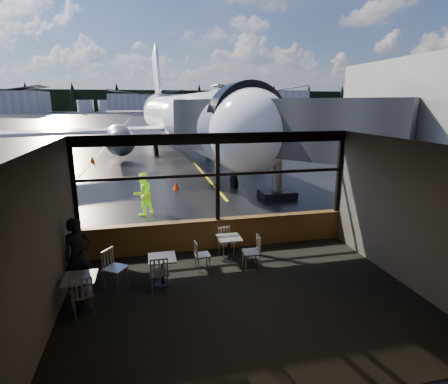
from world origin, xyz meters
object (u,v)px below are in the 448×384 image
object	(u,v)px
cafe_table_left	(81,293)
passenger	(78,255)
cone_wing	(92,159)
chair_mid_s	(159,273)
chair_mid_w	(115,269)
cone_nose	(176,185)
jet_bridge	(269,142)
chair_near_w	(202,255)
chair_near_n	(226,242)
chair_near_e	(251,252)
airliner	(184,87)
cafe_table_mid	(163,271)
cafe_table_near	(229,249)
chair_left_s	(82,294)
ground_crew	(143,194)

from	to	relation	value
cafe_table_left	passenger	xyz separation A→B (m)	(-0.16, 0.87, 0.51)
cone_wing	chair_mid_s	bearing A→B (deg)	-78.48
chair_mid_w	cone_nose	world-z (taller)	chair_mid_w
jet_bridge	passenger	xyz separation A→B (m)	(-7.29, -7.19, -1.71)
chair_near_w	cone_nose	distance (m)	9.06
chair_near_n	chair_mid_s	size ratio (longest dim) A/B	0.92
chair_near_e	chair_near_n	bearing A→B (deg)	29.34
chair_near_e	airliner	bearing A→B (deg)	1.37
airliner	chair_near_w	bearing A→B (deg)	-100.77
cafe_table_mid	chair_near_n	world-z (taller)	chair_near_n
cafe_table_near	chair_left_s	xyz separation A→B (m)	(-3.61, -1.83, 0.11)
chair_near_n	cone_wing	distance (m)	19.66
cafe_table_mid	cafe_table_left	world-z (taller)	cafe_table_left
airliner	cone_wing	bearing A→B (deg)	-171.47
cone_wing	chair_left_s	bearing A→B (deg)	-83.17
cafe_table_left	cone_nose	bearing A→B (deg)	73.98
airliner	cone_wing	size ratio (longest dim) A/B	81.30
chair_near_e	cone_wing	xyz separation A→B (m)	(-6.56, 19.62, -0.24)
airliner	jet_bridge	xyz separation A→B (m)	(2.27, -14.35, -3.05)
chair_near_n	chair_near_e	bearing A→B (deg)	105.90
cafe_table_left	ground_crew	distance (m)	6.63
cafe_table_left	chair_mid_w	size ratio (longest dim) A/B	0.77
chair_mid_s	chair_mid_w	world-z (taller)	chair_mid_w
cafe_table_left	chair_near_n	xyz separation A→B (m)	(3.66, 1.92, 0.05)
chair_left_s	ground_crew	distance (m)	6.84
chair_near_w	chair_mid_s	bearing A→B (deg)	-58.30
chair_near_e	chair_left_s	distance (m)	4.24
cafe_table_mid	ground_crew	distance (m)	5.86
cafe_table_near	chair_left_s	bearing A→B (deg)	-153.13
chair_near_e	chair_mid_w	bearing A→B (deg)	96.88
chair_near_w	passenger	world-z (taller)	passenger
chair_near_w	chair_mid_s	size ratio (longest dim) A/B	0.87
cone_nose	chair_mid_w	bearing A→B (deg)	-103.58
chair_mid_s	cone_nose	size ratio (longest dim) A/B	1.91
cafe_table_left	chair_mid_w	world-z (taller)	chair_mid_w
jet_bridge	chair_near_n	distance (m)	7.38
chair_near_w	chair_left_s	distance (m)	3.16
airliner	chair_near_e	distance (m)	22.05
cafe_table_left	cafe_table_mid	bearing A→B (deg)	20.47
cafe_table_mid	cone_wing	world-z (taller)	cafe_table_mid
jet_bridge	cafe_table_left	xyz separation A→B (m)	(-7.13, -8.06, -2.22)
chair_mid_w	chair_left_s	bearing A→B (deg)	2.69
ground_crew	cone_nose	size ratio (longest dim) A/B	3.51
jet_bridge	cone_wing	world-z (taller)	jet_bridge
cone_wing	cone_nose	bearing A→B (deg)	-62.31
chair_near_e	chair_near_w	distance (m)	1.30
jet_bridge	chair_mid_s	distance (m)	9.65
airliner	cone_nose	xyz separation A→B (m)	(-1.90, -12.11, -5.40)
cafe_table_left	chair_near_n	world-z (taller)	chair_near_n
chair_near_n	passenger	size ratio (longest dim) A/B	0.48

